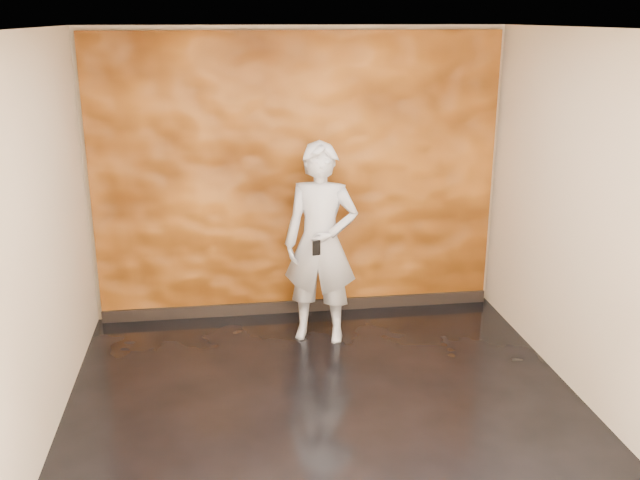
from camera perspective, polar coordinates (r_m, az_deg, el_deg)
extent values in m
cube|color=black|center=(5.60, 0.65, -13.49)|extent=(4.00, 4.00, 0.01)
cube|color=#C3B59C|center=(6.94, -1.82, 5.20)|extent=(4.00, 0.02, 2.80)
cube|color=#C3B59C|center=(3.20, 6.26, -10.12)|extent=(4.00, 0.02, 2.80)
cube|color=#C3B59C|center=(5.13, -21.96, -0.58)|extent=(0.02, 4.00, 2.80)
cube|color=#C3B59C|center=(5.67, 21.10, 1.19)|extent=(0.02, 4.00, 2.80)
cube|color=white|center=(4.80, 0.78, 16.55)|extent=(4.00, 4.00, 0.01)
cube|color=#C66D20|center=(6.91, -1.78, 4.97)|extent=(3.90, 0.06, 2.75)
cube|color=black|center=(7.27, -1.65, -5.30)|extent=(3.90, 0.04, 0.12)
imported|color=#ACB0BE|center=(6.42, 0.07, -0.28)|extent=(0.77, 0.62, 1.84)
cube|color=black|center=(6.15, -0.29, -0.64)|extent=(0.07, 0.03, 0.13)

